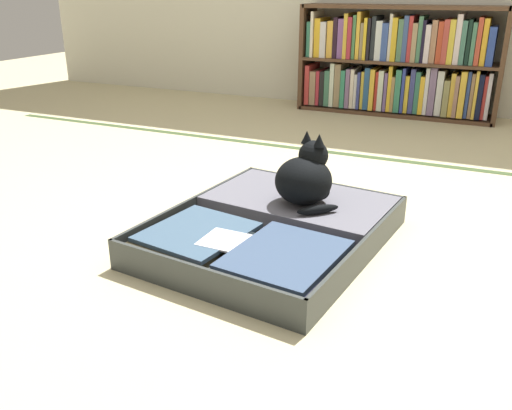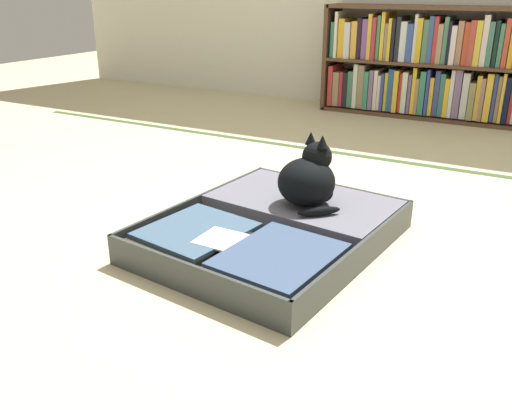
% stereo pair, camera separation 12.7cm
% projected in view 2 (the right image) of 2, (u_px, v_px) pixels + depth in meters
% --- Properties ---
extents(ground_plane, '(10.00, 10.00, 0.00)m').
position_uv_depth(ground_plane, '(284.00, 234.00, 2.02)').
color(ground_plane, '#C6BA8E').
extents(tatami_border, '(4.80, 0.05, 0.00)m').
position_uv_depth(tatami_border, '(374.00, 158.00, 2.91)').
color(tatami_border, '#394C28').
rests_on(tatami_border, ground_plane).
extents(bookshelf, '(1.37, 0.29, 0.74)m').
position_uv_depth(bookshelf, '(423.00, 66.00, 3.72)').
color(bookshelf, '#523724').
rests_on(bookshelf, ground_plane).
extents(open_suitcase, '(0.80, 0.94, 0.11)m').
position_uv_depth(open_suitcase, '(277.00, 229.00, 1.95)').
color(open_suitcase, '#343938').
rests_on(open_suitcase, ground_plane).
extents(black_cat, '(0.29, 0.28, 0.26)m').
position_uv_depth(black_cat, '(309.00, 179.00, 1.98)').
color(black_cat, black).
rests_on(black_cat, open_suitcase).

